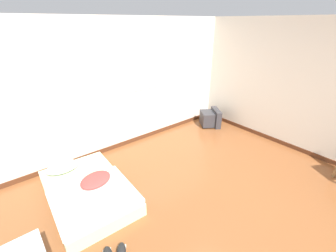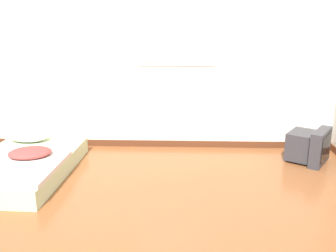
# 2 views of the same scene
# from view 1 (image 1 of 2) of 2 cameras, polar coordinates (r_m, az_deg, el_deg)

# --- Properties ---
(ground_plane) EXTENTS (20.00, 20.00, 0.00)m
(ground_plane) POSITION_cam_1_polar(r_m,az_deg,el_deg) (3.27, 14.76, -26.11)
(ground_plane) COLOR brown
(wall_back) EXTENTS (8.24, 0.08, 2.60)m
(wall_back) POSITION_cam_1_polar(r_m,az_deg,el_deg) (4.58, -14.34, 9.03)
(wall_back) COLOR silver
(wall_back) RESTS_ON ground_plane
(mattress_bed) EXTENTS (1.15, 1.76, 0.35)m
(mattress_bed) POSITION_cam_1_polar(r_m,az_deg,el_deg) (3.82, -19.79, -15.09)
(mattress_bed) COLOR beige
(mattress_bed) RESTS_ON ground_plane
(crt_tv) EXTENTS (0.64, 0.65, 0.44)m
(crt_tv) POSITION_cam_1_polar(r_m,az_deg,el_deg) (5.95, 10.81, 2.02)
(crt_tv) COLOR #333338
(crt_tv) RESTS_ON ground_plane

